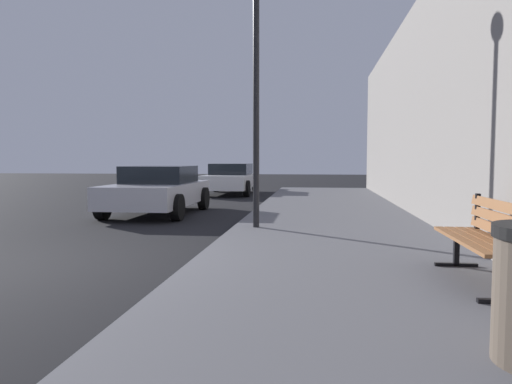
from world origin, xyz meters
name	(u,v)px	position (x,y,z in m)	size (l,w,h in m)	color
ground_plane	(50,266)	(0.00, 0.00, 0.00)	(80.00, 80.00, 0.00)	black
sidewalk	(348,269)	(4.00, 0.00, 0.07)	(4.00, 32.00, 0.15)	#5B5B60
bench	(488,234)	(5.39, -0.77, 0.66)	(0.52, 1.76, 0.89)	brown
street_lamp	(256,60)	(2.46, 3.00, 3.32)	(0.36, 0.36, 4.68)	black
car_silver	(158,190)	(-0.57, 6.16, 0.65)	(2.07, 4.10, 1.27)	#B7B7BF
car_white	(231,179)	(0.04, 13.50, 0.65)	(1.99, 4.23, 1.27)	white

